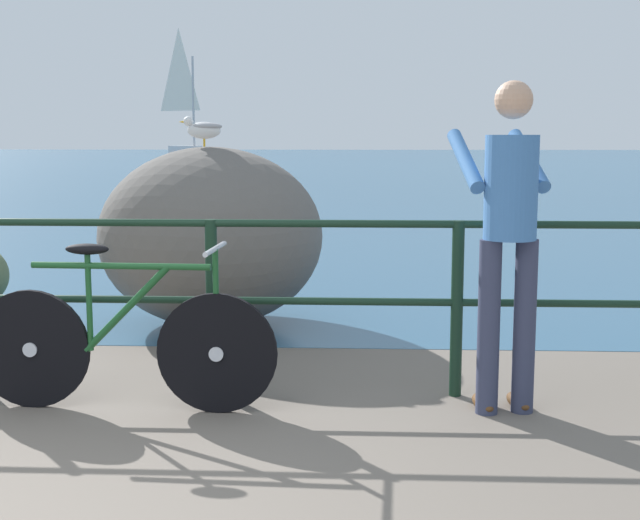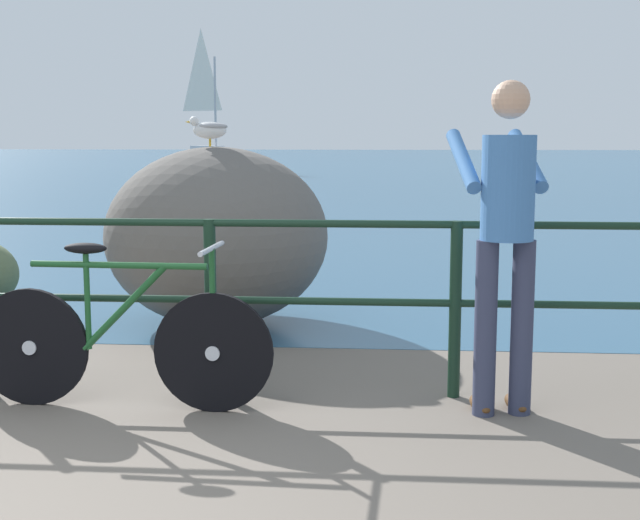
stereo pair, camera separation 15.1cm
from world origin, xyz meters
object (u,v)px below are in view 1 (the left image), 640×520
bicycle (124,340)px  seagull (204,129)px  sailboat (190,154)px  person_at_railing (508,231)px  breakwater_boulder_main (211,237)px

bicycle → seagull: seagull is taller
bicycle → sailboat: 34.12m
sailboat → seagull: bearing=-50.0°
person_at_railing → seagull: person_at_railing is taller
person_at_railing → breakwater_boulder_main: (-1.97, 2.12, -0.29)m
person_at_railing → sailboat: 34.49m
breakwater_boulder_main → sailboat: sailboat is taller
bicycle → person_at_railing: bearing=4.5°
bicycle → seagull: (0.06, 2.16, 1.16)m
seagull → sailboat: 32.02m
person_at_railing → bicycle: bearing=82.2°
bicycle → sailboat: bearing=103.2°
person_at_railing → sailboat: size_ratio=0.29×
breakwater_boulder_main → seagull: (-0.04, -0.03, 0.85)m
seagull → sailboat: (-6.37, 31.37, -0.84)m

